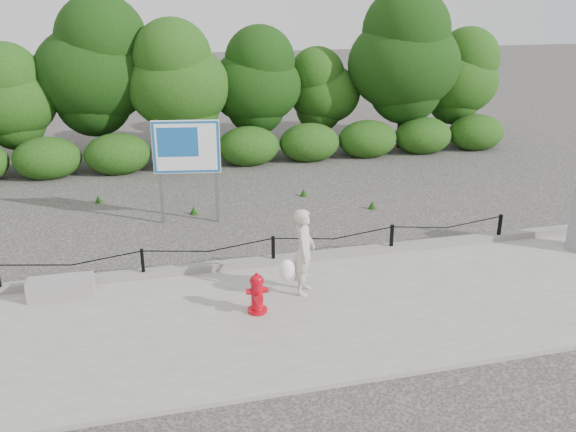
# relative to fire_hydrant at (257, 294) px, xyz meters

# --- Properties ---
(ground) EXTENTS (90.00, 90.00, 0.00)m
(ground) POSITION_rel_fire_hydrant_xyz_m (0.68, 1.77, -0.42)
(ground) COLOR #2D2B28
(ground) RESTS_ON ground
(sidewalk) EXTENTS (14.00, 4.00, 0.08)m
(sidewalk) POSITION_rel_fire_hydrant_xyz_m (0.68, -0.23, -0.38)
(sidewalk) COLOR gray
(sidewalk) RESTS_ON ground
(curb) EXTENTS (14.00, 0.22, 0.14)m
(curb) POSITION_rel_fire_hydrant_xyz_m (0.68, 1.82, -0.27)
(curb) COLOR slate
(curb) RESTS_ON sidewalk
(chain_barrier) EXTENTS (10.06, 0.06, 0.60)m
(chain_barrier) POSITION_rel_fire_hydrant_xyz_m (0.68, 1.77, 0.04)
(chain_barrier) COLOR black
(chain_barrier) RESTS_ON sidewalk
(treeline) EXTENTS (20.19, 4.06, 5.20)m
(treeline) POSITION_rel_fire_hydrant_xyz_m (1.27, 10.70, 2.24)
(treeline) COLOR black
(treeline) RESTS_ON ground
(fire_hydrant) EXTENTS (0.37, 0.38, 0.71)m
(fire_hydrant) POSITION_rel_fire_hydrant_xyz_m (0.00, 0.00, 0.00)
(fire_hydrant) COLOR #B50614
(fire_hydrant) RESTS_ON sidewalk
(pedestrian) EXTENTS (0.78, 0.68, 1.58)m
(pedestrian) POSITION_rel_fire_hydrant_xyz_m (0.93, 0.50, 0.43)
(pedestrian) COLOR beige
(pedestrian) RESTS_ON sidewalk
(concrete_block) EXTENTS (1.13, 0.41, 0.36)m
(concrete_block) POSITION_rel_fire_hydrant_xyz_m (-3.24, 1.38, -0.16)
(concrete_block) COLOR gray
(concrete_block) RESTS_ON sidewalk
(advertising_sign) EXTENTS (1.52, 0.37, 2.45)m
(advertising_sign) POSITION_rel_fire_hydrant_xyz_m (-0.66, 4.72, 1.31)
(advertising_sign) COLOR slate
(advertising_sign) RESTS_ON ground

